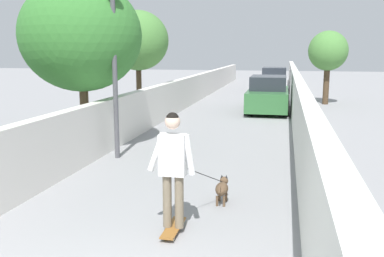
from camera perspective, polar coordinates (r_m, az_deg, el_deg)
name	(u,v)px	position (r m, az deg, el deg)	size (l,w,h in m)	color
ground_plane	(232,117)	(17.24, 5.33, 1.60)	(80.00, 80.00, 0.00)	gray
wall_left	(157,104)	(15.72, -4.67, 3.27)	(48.00, 0.30, 1.36)	silver
fence_right	(298,103)	(15.03, 13.98, 3.28)	(48.00, 0.30, 1.69)	silver
tree_left_near	(81,36)	(11.66, -14.65, 11.92)	(3.15, 3.15, 4.46)	brown
tree_right_mid	(328,51)	(22.00, 17.79, 9.81)	(1.89, 1.89, 3.58)	#473523
tree_left_far	(138,41)	(16.88, -7.26, 11.58)	(2.36, 2.36, 4.16)	#473523
lamp_post	(114,39)	(10.47, -10.46, 11.76)	(0.36, 0.36, 4.24)	#4C4C51
skateboard	(173,228)	(6.42, -2.51, -13.17)	(0.80, 0.20, 0.08)	brown
person_skateboarder	(173,161)	(6.09, -2.58, -4.41)	(0.22, 0.71, 1.70)	#726651
dog	(222,188)	(7.50, 4.04, -7.97)	(1.67, 0.64, 1.06)	brown
car_near	(268,95)	(18.91, 10.17, 4.45)	(4.31, 1.80, 1.54)	#336B38
car_far	(274,80)	(28.50, 10.96, 6.39)	(4.10, 1.80, 1.54)	silver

